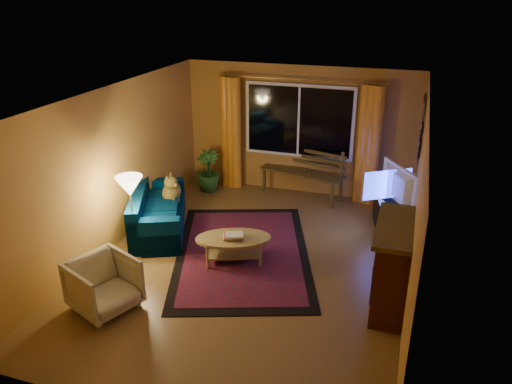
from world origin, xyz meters
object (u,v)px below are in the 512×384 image
(bench, at_px, (301,184))
(sofa, at_px, (158,210))
(floor_lamp, at_px, (133,218))
(armchair, at_px, (103,283))
(coffee_table, at_px, (233,249))
(tv_console, at_px, (390,217))

(bench, xyz_separation_m, sofa, (-1.95, -2.18, 0.13))
(sofa, height_order, floor_lamp, floor_lamp)
(bench, height_order, armchair, armchair)
(coffee_table, height_order, tv_console, tv_console)
(sofa, relative_size, coffee_table, 1.66)
(sofa, bearing_deg, armchair, -103.31)
(floor_lamp, bearing_deg, tv_console, 29.65)
(floor_lamp, height_order, coffee_table, floor_lamp)
(sofa, bearing_deg, tv_console, -5.97)
(tv_console, bearing_deg, floor_lamp, -161.01)
(floor_lamp, bearing_deg, bench, 58.62)
(sofa, relative_size, floor_lamp, 1.44)
(floor_lamp, relative_size, tv_console, 1.01)
(armchair, xyz_separation_m, tv_console, (3.32, 3.35, -0.12))
(armchair, distance_m, tv_console, 4.72)
(bench, relative_size, tv_console, 1.28)
(sofa, xyz_separation_m, coffee_table, (1.55, -0.57, -0.17))
(floor_lamp, bearing_deg, sofa, 95.03)
(bench, relative_size, coffee_table, 1.47)
(floor_lamp, xyz_separation_m, tv_console, (3.63, 2.07, -0.38))
(armchair, relative_size, tv_console, 0.60)
(sofa, relative_size, armchair, 2.43)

